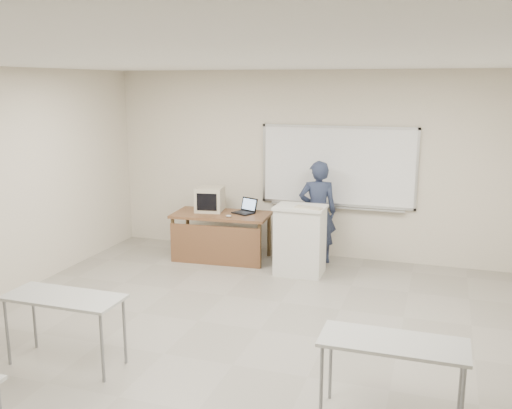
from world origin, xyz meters
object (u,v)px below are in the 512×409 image
(podium, at_px, (300,240))
(keyboard, at_px, (309,208))
(instructor_desk, at_px, (219,227))
(presenter, at_px, (318,212))
(crt_monitor, at_px, (210,199))
(whiteboard, at_px, (338,167))
(laptop, at_px, (244,209))
(mouse, at_px, (229,216))

(podium, xyz_separation_m, keyboard, (0.15, -0.12, 0.52))
(instructor_desk, height_order, presenter, presenter)
(keyboard, bearing_deg, crt_monitor, 174.90)
(whiteboard, bearing_deg, instructor_desk, -155.71)
(podium, height_order, laptop, podium)
(instructor_desk, xyz_separation_m, podium, (1.38, -0.22, -0.04))
(instructor_desk, xyz_separation_m, keyboard, (1.53, -0.34, 0.48))
(crt_monitor, bearing_deg, instructor_desk, -52.86)
(whiteboard, distance_m, presenter, 0.79)
(instructor_desk, bearing_deg, mouse, -27.76)
(whiteboard, relative_size, presenter, 1.53)
(instructor_desk, relative_size, mouse, 16.72)
(crt_monitor, relative_size, mouse, 5.15)
(instructor_desk, height_order, keyboard, keyboard)
(instructor_desk, bearing_deg, presenter, 12.10)
(mouse, bearing_deg, podium, 10.85)
(laptop, height_order, keyboard, keyboard)
(whiteboard, height_order, keyboard, whiteboard)
(keyboard, bearing_deg, instructor_desk, -179.63)
(crt_monitor, relative_size, laptop, 1.49)
(instructor_desk, xyz_separation_m, mouse, (0.20, -0.09, 0.21))
(whiteboard, distance_m, podium, 1.43)
(instructor_desk, relative_size, laptop, 4.83)
(instructor_desk, bearing_deg, podium, -12.99)
(presenter, bearing_deg, laptop, -7.88)
(podium, xyz_separation_m, presenter, (0.12, 0.65, 0.29))
(instructor_desk, relative_size, podium, 1.49)
(podium, relative_size, crt_monitor, 2.18)
(whiteboard, xyz_separation_m, podium, (-0.35, -1.00, -0.96))
(laptop, distance_m, mouse, 0.38)
(crt_monitor, xyz_separation_m, mouse, (0.45, -0.33, -0.17))
(laptop, distance_m, presenter, 1.17)
(whiteboard, relative_size, keyboard, 6.26)
(laptop, xyz_separation_m, presenter, (1.16, 0.17, 0.01))
(podium, height_order, presenter, presenter)
(presenter, bearing_deg, mouse, 5.87)
(keyboard, bearing_deg, presenter, 105.17)
(instructor_desk, distance_m, crt_monitor, 0.52)
(whiteboard, xyz_separation_m, laptop, (-1.39, -0.51, -0.67))
(crt_monitor, distance_m, keyboard, 1.87)
(crt_monitor, bearing_deg, whiteboard, 6.01)
(mouse, relative_size, presenter, 0.06)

